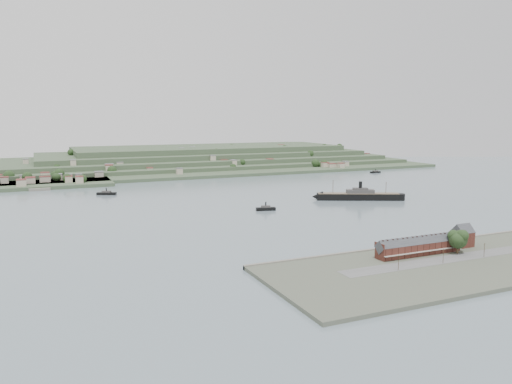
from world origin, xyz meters
name	(u,v)px	position (x,y,z in m)	size (l,w,h in m)	color
ground	(294,208)	(0.00, 0.00, 0.00)	(1400.00, 1400.00, 0.00)	slate
near_shore	(456,263)	(0.00, -186.75, 1.01)	(220.00, 80.00, 2.60)	#4C5142
terrace_row	(419,246)	(-10.00, -168.02, 6.84)	(55.60, 9.80, 11.07)	#49221A
gabled_building	(463,236)	(27.50, -164.00, 8.19)	(10.40, 10.18, 14.09)	#49221A
far_peninsula	(195,159)	(27.91, 393.10, 11.88)	(760.00, 309.00, 30.00)	#3C4F34
steamship	(356,196)	(74.96, 13.70, 3.99)	(84.24, 45.75, 21.59)	black
tugboat	(266,208)	(-28.39, -0.98, 1.84)	(17.33, 8.06, 7.54)	black
ferry_west	(107,193)	(-142.28, 143.99, 1.76)	(20.01, 12.90, 7.31)	black
ferry_east	(375,172)	(237.77, 198.23, 1.43)	(15.92, 4.72, 5.94)	black
fig_tree	(459,239)	(12.70, -175.47, 10.76)	(12.86, 11.14, 14.35)	#41301E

